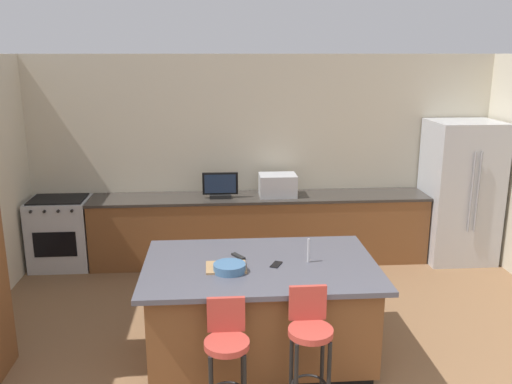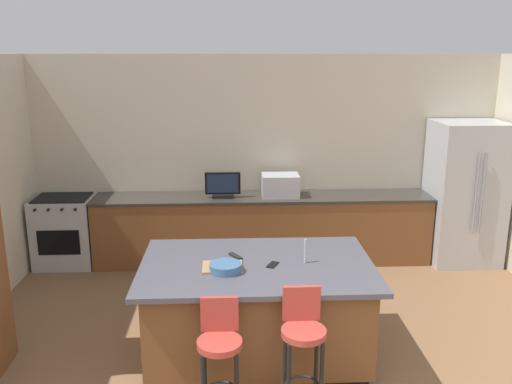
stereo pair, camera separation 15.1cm
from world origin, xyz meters
name	(u,v)px [view 2 (the right image)]	position (x,y,z in m)	size (l,w,h in m)	color
wall_back	(266,157)	(0.00, 5.03, 1.36)	(6.70, 0.12, 2.71)	beige
counter_back	(263,229)	(-0.06, 4.65, 0.45)	(4.43, 0.62, 0.90)	brown
kitchen_island	(257,310)	(-0.25, 2.30, 0.47)	(2.07, 1.34, 0.92)	black
refrigerator	(465,193)	(2.60, 4.57, 0.94)	(0.88, 0.82, 1.87)	#B7BABF
range_oven	(65,231)	(-2.66, 4.65, 0.46)	(0.75, 0.63, 0.92)	#B7BABF
microwave	(280,185)	(0.16, 4.65, 1.05)	(0.48, 0.36, 0.29)	#B7BABF
tv_monitor	(223,186)	(-0.59, 4.60, 1.06)	(0.46, 0.16, 0.33)	black
sink_faucet_back	(265,185)	(-0.03, 4.75, 1.02)	(0.02, 0.02, 0.24)	#B2B2B7
sink_faucet_island	(305,251)	(0.18, 2.30, 1.03)	(0.02, 0.02, 0.22)	#B2B2B7
bar_stool_left	(220,351)	(-0.57, 1.46, 0.56)	(0.34, 0.34, 0.95)	#B23D33
bar_stool_right	(303,342)	(0.06, 1.47, 0.61)	(0.34, 0.34, 1.01)	#B23D33
fruit_bowl	(225,267)	(-0.53, 2.13, 0.95)	(0.28, 0.28, 0.07)	#3F668C
cell_phone	(273,265)	(-0.12, 2.25, 0.92)	(0.07, 0.15, 0.01)	black
tv_remote	(236,256)	(-0.44, 2.46, 0.93)	(0.04, 0.17, 0.02)	black
cutting_board	(222,267)	(-0.56, 2.21, 0.93)	(0.35, 0.27, 0.02)	#A87F51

